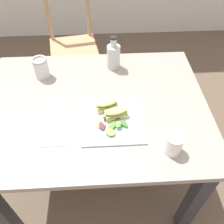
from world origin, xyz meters
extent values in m
plane|color=brown|center=(0.00, 0.00, 0.00)|extent=(8.04, 8.04, 0.00)
cube|color=gray|center=(0.07, 0.01, 0.72)|extent=(1.16, 0.88, 0.03)
cube|color=#2D2D33|center=(-0.45, -0.36, 0.35)|extent=(0.07, 0.07, 0.71)
cube|color=#2D2D33|center=(0.58, -0.36, 0.35)|extent=(0.07, 0.07, 0.71)
cube|color=#2D2D33|center=(-0.45, 0.38, 0.35)|extent=(0.07, 0.07, 0.71)
cube|color=#2D2D33|center=(0.58, 0.38, 0.35)|extent=(0.07, 0.07, 0.71)
cylinder|color=tan|center=(-0.26, 0.80, 0.21)|extent=(0.03, 0.03, 0.43)
cylinder|color=tan|center=(0.07, 0.86, 0.21)|extent=(0.03, 0.03, 0.43)
cylinder|color=tan|center=(-0.32, 1.14, 0.21)|extent=(0.03, 0.03, 0.43)
cylinder|color=tan|center=(0.02, 1.19, 0.21)|extent=(0.03, 0.03, 0.43)
cube|color=tan|center=(-0.12, 1.00, 0.44)|extent=(0.46, 0.46, 0.02)
cylinder|color=tan|center=(-0.32, 1.15, 0.66)|extent=(0.03, 0.03, 0.42)
cylinder|color=tan|center=(0.02, 1.20, 0.66)|extent=(0.03, 0.03, 0.42)
cube|color=silver|center=(0.15, -0.10, 0.74)|extent=(0.29, 0.29, 0.01)
cube|color=#DBB270|center=(0.17, -0.09, 0.76)|extent=(0.12, 0.07, 0.02)
cube|color=#84A84C|center=(0.17, -0.08, 0.78)|extent=(0.11, 0.08, 0.01)
ellipsoid|color=#DBB270|center=(0.17, -0.09, 0.79)|extent=(0.12, 0.07, 0.02)
cube|color=#DBB270|center=(0.13, -0.03, 0.76)|extent=(0.12, 0.07, 0.02)
cube|color=#84A84C|center=(0.13, -0.03, 0.78)|extent=(0.11, 0.08, 0.01)
ellipsoid|color=#DBB270|center=(0.13, -0.03, 0.79)|extent=(0.12, 0.07, 0.02)
ellipsoid|color=#518438|center=(0.15, -0.15, 0.76)|extent=(0.06, 0.07, 0.02)
ellipsoid|color=#6B9E47|center=(0.18, -0.15, 0.77)|extent=(0.04, 0.05, 0.01)
ellipsoid|color=#4C2338|center=(0.17, -0.10, 0.77)|extent=(0.05, 0.05, 0.02)
ellipsoid|color=#602D47|center=(0.10, -0.14, 0.76)|extent=(0.05, 0.06, 0.01)
ellipsoid|color=#3D7033|center=(0.15, -0.08, 0.76)|extent=(0.06, 0.06, 0.02)
ellipsoid|color=#84A84C|center=(0.10, -0.14, 0.76)|extent=(0.06, 0.07, 0.01)
ellipsoid|color=#4C2338|center=(0.13, -0.10, 0.76)|extent=(0.05, 0.04, 0.02)
ellipsoid|color=#3D7033|center=(0.20, -0.14, 0.76)|extent=(0.05, 0.06, 0.01)
ellipsoid|color=#84A84C|center=(0.14, -0.19, 0.76)|extent=(0.07, 0.06, 0.01)
cube|color=silver|center=(-0.12, -0.11, 0.74)|extent=(0.12, 0.25, 0.00)
cube|color=silver|center=(-0.12, -0.14, 0.75)|extent=(0.02, 0.14, 0.00)
cube|color=silver|center=(-0.12, -0.04, 0.75)|extent=(0.03, 0.05, 0.00)
cube|color=#38383D|center=(-0.12, -0.04, 0.75)|extent=(0.00, 0.03, 0.00)
cube|color=#38383D|center=(-0.12, -0.04, 0.75)|extent=(0.00, 0.03, 0.00)
cube|color=#38383D|center=(-0.13, -0.04, 0.75)|extent=(0.00, 0.03, 0.00)
cylinder|color=black|center=(0.18, 0.32, 0.79)|extent=(0.07, 0.07, 0.10)
cylinder|color=#B2BCB7|center=(0.18, 0.32, 0.81)|extent=(0.08, 0.08, 0.14)
cylinder|color=#B2BCB7|center=(0.18, 0.32, 0.90)|extent=(0.03, 0.03, 0.05)
cylinder|color=black|center=(0.18, 0.32, 0.93)|extent=(0.04, 0.04, 0.01)
cylinder|color=#C67528|center=(-0.22, 0.26, 0.78)|extent=(0.07, 0.07, 0.09)
cylinder|color=silver|center=(-0.22, 0.26, 0.79)|extent=(0.08, 0.08, 0.11)
torus|color=#B7B29E|center=(-0.22, 0.26, 0.85)|extent=(0.08, 0.08, 0.01)
cylinder|color=white|center=(0.40, -0.29, 0.79)|extent=(0.07, 0.07, 0.10)
camera|label=1|loc=(0.11, -0.85, 1.62)|focal=38.65mm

